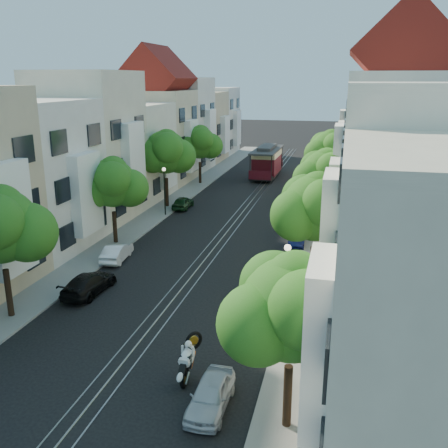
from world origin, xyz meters
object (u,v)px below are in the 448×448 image
Objects in this scene: lamp_east at (287,274)px; parked_car_w_far at (183,203)px; cable_car at (267,160)px; parked_car_w_mid at (117,252)px; tree_e_d at (331,151)px; parked_car_w_near at (89,283)px; tree_w_d at (200,143)px; parked_car_e_near at (211,395)px; tree_w_b at (113,184)px; parked_car_e_mid at (297,237)px; tree_e_b at (316,209)px; tree_w_a at (1,227)px; parked_car_e_far at (297,197)px; tree_e_a at (293,312)px; lamp_west at (164,184)px; sportbike_rider at (188,358)px; tree_e_c at (325,175)px; tree_w_c at (166,153)px.

lamp_east is 24.08m from parked_car_w_far.
cable_car is 2.64× the size of parked_car_w_mid.
tree_e_d is 28.43m from parked_car_w_near.
tree_w_d is at bearing -92.24° from parked_car_w_mid.
parked_car_w_far reaches higher than parked_car_e_near.
parked_car_e_mid is (12.74, 2.96, -3.86)m from tree_w_b.
tree_e_b is 16.01m from tree_w_a.
tree_e_b is at bearing 166.08° from parked_car_w_mid.
tree_e_d reaches higher than parked_car_e_far.
parked_car_e_mid is at bearing 94.76° from tree_e_a.
parked_car_w_near is (2.32, -30.38, -4.01)m from tree_w_d.
tree_w_b is 11.59m from parked_car_w_far.
tree_e_d is at bearing 87.96° from lamp_east.
tree_e_a is at bearing -88.97° from parked_car_e_mid.
lamp_east is at bearing -84.19° from parked_car_e_far.
tree_e_a is 1.51× the size of lamp_west.
tree_w_d reaches higher than parked_car_e_near.
tree_w_b reaches higher than sportbike_rider.
sportbike_rider is at bearing 143.21° from parked_car_w_near.
lamp_west is at bearing 171.51° from tree_e_c.
parked_car_e_near is (-2.86, -33.57, -4.31)m from tree_e_d.
parked_car_e_far is at bearing 91.71° from parked_car_e_mid.
tree_e_d is at bearing -128.29° from parked_car_w_mid.
parked_car_w_near is at bearing 140.96° from sportbike_rider.
parked_car_e_mid is (12.74, -19.04, -4.06)m from tree_w_d.
parked_car_w_mid is at bearing -63.97° from tree_w_b.
parked_car_e_far is (0.00, 32.15, 0.01)m from parked_car_e_near.
parked_car_w_mid is at bearing -144.56° from tree_e_c.
cable_car is at bearing 41.94° from tree_w_d.
tree_w_b is at bearing -124.97° from parked_car_e_far.
tree_e_c is 1.04× the size of tree_w_b.
tree_w_c is (0.00, 11.00, 0.67)m from tree_w_b.
parked_car_w_mid is (1.54, 8.85, -4.17)m from tree_w_a.
tree_e_c is at bearing 51.34° from tree_w_a.
tree_e_d is 0.97× the size of tree_w_c.
tree_e_a is 28.51m from lamp_west.
parked_car_e_mid is 0.81× the size of parked_car_w_near.
parked_car_w_far is at bearing -84.33° from parked_car_w_near.
tree_e_a is 0.94× the size of tree_w_a.
tree_e_a is 31.49m from tree_w_c.
tree_e_a is at bearing -8.16° from parked_car_e_near.
lamp_east is 2.02× the size of sportbike_rider.
lamp_east is at bearing 118.90° from parked_car_w_far.
parked_car_w_near reaches higher than parked_car_e_far.
tree_e_c is at bearing -150.30° from parked_car_w_mid.
parked_car_e_mid is (-1.66, -14.04, -4.33)m from tree_e_d.
lamp_west reaches higher than sportbike_rider.
parked_car_w_near is (-10.42, -11.34, 0.05)m from parked_car_e_mid.
tree_w_a is 20.10m from parked_car_e_mid.
tree_e_a is at bearing 113.93° from parked_car_w_far.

